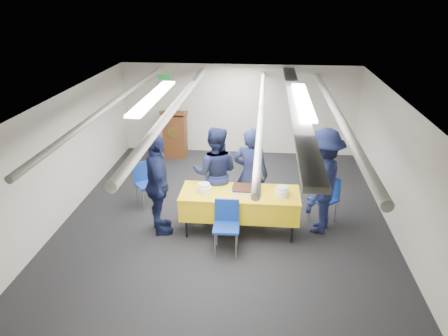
{
  "coord_description": "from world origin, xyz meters",
  "views": [
    {
      "loc": [
        0.66,
        -7.41,
        4.06
      ],
      "look_at": [
        -0.03,
        -0.2,
        1.05
      ],
      "focal_mm": 35.0,
      "sensor_mm": 36.0,
      "label": 1
    }
  ],
  "objects": [
    {
      "name": "chair_right",
      "position": [
        1.86,
        -0.04,
        0.53
      ],
      "size": [
        0.59,
        0.59,
        0.87
      ],
      "color": "gray",
      "rests_on": "ground"
    },
    {
      "name": "sailor_b",
      "position": [
        -0.21,
        -0.08,
        0.89
      ],
      "size": [
        0.88,
        0.7,
        1.77
      ],
      "primitive_type": "imported",
      "rotation": [
        0.0,
        0.0,
        3.11
      ],
      "color": "black",
      "rests_on": "ground"
    },
    {
      "name": "sailor_c",
      "position": [
        -1.13,
        -0.74,
        0.91
      ],
      "size": [
        0.77,
        1.15,
        1.82
      ],
      "primitive_type": "imported",
      "rotation": [
        0.0,
        0.0,
        1.91
      ],
      "color": "black",
      "rests_on": "ground"
    },
    {
      "name": "chair_left",
      "position": [
        -1.66,
        0.32,
        0.53
      ],
      "size": [
        0.59,
        0.59,
        0.87
      ],
      "color": "gray",
      "rests_on": "ground"
    },
    {
      "name": "sailor_d",
      "position": [
        1.69,
        -0.39,
        0.95
      ],
      "size": [
        1.11,
        1.4,
        1.89
      ],
      "primitive_type": "imported",
      "rotation": [
        0.0,
        0.0,
        -1.95
      ],
      "color": "black",
      "rests_on": "ground"
    },
    {
      "name": "podium",
      "position": [
        -1.6,
        3.05,
        0.61
      ],
      "size": [
        0.62,
        0.53,
        1.25
      ],
      "color": "brown",
      "rests_on": "ground"
    },
    {
      "name": "sailor_a",
      "position": [
        0.45,
        -0.08,
        0.89
      ],
      "size": [
        0.72,
        0.55,
        1.78
      ],
      "primitive_type": "imported",
      "rotation": [
        0.0,
        0.0,
        2.94
      ],
      "color": "black",
      "rests_on": "ground"
    },
    {
      "name": "room_shell",
      "position": [
        0.09,
        0.41,
        1.81
      ],
      "size": [
        6.0,
        7.0,
        2.3
      ],
      "color": "silver",
      "rests_on": "ground"
    },
    {
      "name": "plate_stack_left",
      "position": [
        -0.34,
        -0.65,
        0.84
      ],
      "size": [
        0.25,
        0.25,
        0.16
      ],
      "color": "white",
      "rests_on": "serving_table"
    },
    {
      "name": "plate_stack_right",
      "position": [
        1.01,
        -0.65,
        0.84
      ],
      "size": [
        0.24,
        0.24,
        0.16
      ],
      "color": "white",
      "rests_on": "serving_table"
    },
    {
      "name": "serving_table",
      "position": [
        0.29,
        -0.6,
        0.56
      ],
      "size": [
        2.06,
        0.82,
        0.77
      ],
      "color": "black",
      "rests_on": "ground"
    },
    {
      "name": "ground",
      "position": [
        0.0,
        0.0,
        0.0
      ],
      "size": [
        7.0,
        7.0,
        0.0
      ],
      "primitive_type": "plane",
      "color": "black",
      "rests_on": "ground"
    },
    {
      "name": "sheet_cake",
      "position": [
        0.39,
        -0.55,
        0.81
      ],
      "size": [
        0.5,
        0.38,
        0.09
      ],
      "color": "white",
      "rests_on": "serving_table"
    },
    {
      "name": "chair_near",
      "position": [
        0.1,
        -1.18,
        0.53
      ],
      "size": [
        0.43,
        0.43,
        0.87
      ],
      "color": "gray",
      "rests_on": "ground"
    }
  ]
}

